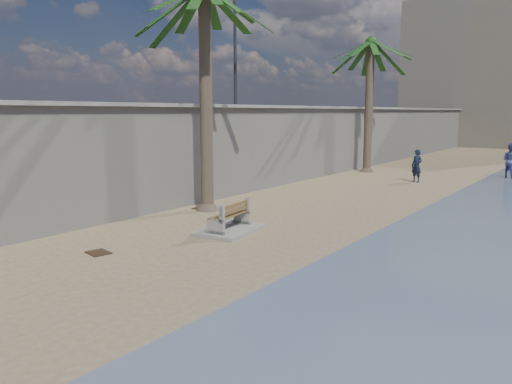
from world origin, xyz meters
The scene contains 11 objects.
ground_plane centered at (0.00, 0.00, 0.00)m, with size 140.00×140.00×0.00m, color #937B5A.
seawall centered at (-5.20, 20.00, 1.75)m, with size 0.45×70.00×3.50m, color gray.
wall_cap centered at (-5.20, 20.00, 3.55)m, with size 0.80×70.00×0.12m, color gray.
end_building centered at (-2.00, 52.00, 7.00)m, with size 18.00×12.00×14.00m, color #B7AA93.
bench_far centered at (-1.33, 6.89, 0.36)m, with size 1.59×2.11×0.81m.
palm_back centered at (-3.98, 22.46, 6.94)m, with size 5.00×5.00×7.94m.
streetlight centered at (-5.10, 12.00, 6.64)m, with size 0.28×0.28×5.12m.
person_a centered at (-0.37, 19.93, 0.90)m, with size 0.65×0.44×1.80m, color #121C33.
person_b centered at (3.00, 24.22, 0.98)m, with size 0.95×0.73×1.97m, color #474E93.
debris_c centered at (-4.24, 9.08, 0.01)m, with size 0.68×0.55×0.03m, color #382616.
debris_d centered at (-2.53, 3.40, 0.01)m, with size 0.56×0.44×0.03m, color #382616.
Camera 1 is at (7.22, -3.72, 3.33)m, focal length 35.00 mm.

